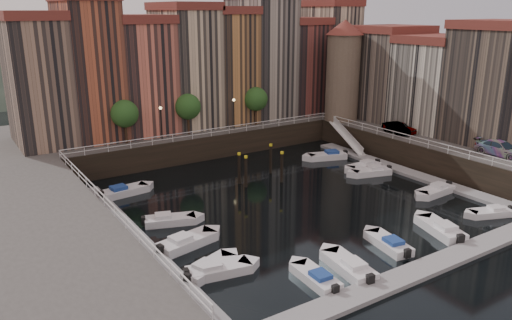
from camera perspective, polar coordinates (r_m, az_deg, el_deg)
ground at (r=50.09m, az=3.62°, el=-4.39°), size 200.00×200.00×0.00m
quay_far at (r=71.25m, az=-8.88°, el=3.16°), size 80.00×20.00×3.00m
quay_right at (r=68.28m, az=23.98°, el=1.28°), size 20.00×36.00×3.00m
dock_left at (r=42.25m, az=-13.72°, el=-8.81°), size 2.00×28.00×0.35m
dock_right at (r=59.98m, az=16.76°, el=-1.30°), size 2.00×28.00×0.35m
dock_near at (r=39.00m, az=18.93°, el=-11.55°), size 30.00×2.00×0.35m
mountains at (r=150.69m, az=-21.98°, el=11.79°), size 145.00×100.00×18.00m
far_terrace at (r=68.83m, az=-5.81°, el=10.80°), size 48.70×10.30×17.50m
right_terrace at (r=68.83m, az=20.05°, el=8.70°), size 9.30×24.30×14.00m
corner_tower at (r=71.11m, az=9.92°, el=10.21°), size 5.20×5.20×13.80m
promenade_trees at (r=62.71m, az=-7.24°, el=6.12°), size 21.20×3.20×5.20m
street_lamps at (r=62.10m, az=-6.54°, el=5.39°), size 10.36×0.36×4.18m
railings at (r=52.68m, az=0.54°, el=1.06°), size 36.08×34.04×0.52m
gangway at (r=67.38m, az=10.33°, el=2.66°), size 2.78×8.32×3.73m
mooring_pilings at (r=54.32m, az=0.43°, el=-0.80°), size 5.25×3.62×3.78m
boat_left_0 at (r=36.37m, az=-4.45°, el=-12.42°), size 4.97×2.53×1.11m
boat_left_1 at (r=36.69m, az=-5.41°, el=-12.19°), size 4.75×3.12×1.07m
boat_left_2 at (r=40.51m, az=-7.98°, el=-9.26°), size 5.35×2.85×1.20m
boat_left_3 at (r=44.80m, az=-9.93°, el=-6.78°), size 4.76×3.06×1.07m
boat_left_4 at (r=52.53m, az=-14.89°, el=-3.47°), size 5.10×2.33×1.15m
boat_right_0 at (r=50.61m, az=25.30°, el=-5.45°), size 4.23×2.84×0.96m
boat_right_1 at (r=54.20m, az=19.87°, el=-3.31°), size 4.87×2.03×1.11m
boat_right_2 at (r=58.37m, az=13.11°, el=-1.31°), size 4.88×2.87×1.09m
boat_right_3 at (r=60.23m, az=12.26°, el=-0.70°), size 4.61×1.73×1.06m
boat_right_4 at (r=63.52m, az=8.22°, el=0.47°), size 5.22×3.26×1.17m
boat_near_0 at (r=35.64m, az=6.90°, el=-13.21°), size 1.88×4.54×1.03m
boat_near_1 at (r=37.26m, az=10.61°, el=-11.88°), size 2.46×5.21×1.17m
boat_near_2 at (r=41.34m, az=14.96°, el=-9.21°), size 2.40×4.76×1.07m
boat_near_3 at (r=45.11m, az=20.39°, el=-7.41°), size 3.20×5.34×1.20m
car_a at (r=65.64m, az=16.14°, el=3.51°), size 2.37×4.43×1.43m
car_b at (r=65.23m, az=15.71°, el=3.45°), size 2.42×4.49×1.41m
car_c at (r=59.24m, az=26.19°, el=1.10°), size 2.24×5.51×1.60m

